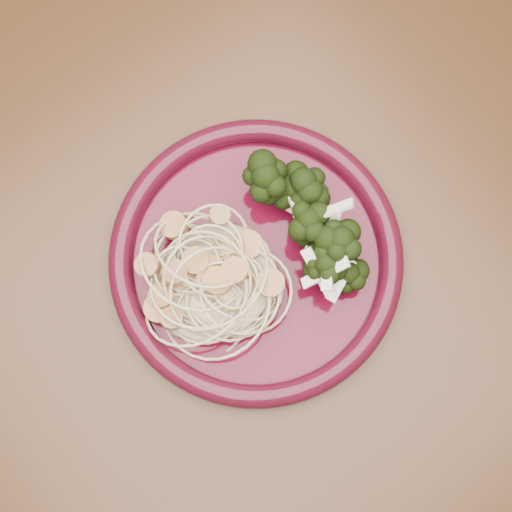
% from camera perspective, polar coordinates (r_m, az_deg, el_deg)
% --- Properties ---
extents(dining_table, '(1.20, 0.80, 0.75)m').
position_cam_1_polar(dining_table, '(0.73, -7.57, -4.89)').
color(dining_table, '#472814').
rests_on(dining_table, ground).
extents(dinner_plate, '(0.29, 0.29, 0.02)m').
position_cam_1_polar(dinner_plate, '(0.63, 0.00, -0.21)').
color(dinner_plate, '#460617').
rests_on(dinner_plate, dining_table).
extents(spaghetti_pile, '(0.13, 0.12, 0.03)m').
position_cam_1_polar(spaghetti_pile, '(0.62, -3.49, -1.88)').
color(spaghetti_pile, '#CABB8C').
rests_on(spaghetti_pile, dinner_plate).
extents(scallop_cluster, '(0.14, 0.14, 0.04)m').
position_cam_1_polar(scallop_cluster, '(0.58, -3.69, -1.27)').
color(scallop_cluster, '#BD7C41').
rests_on(scallop_cluster, spaghetti_pile).
extents(broccoli_pile, '(0.10, 0.14, 0.05)m').
position_cam_1_polar(broccoli_pile, '(0.62, 4.27, 2.45)').
color(broccoli_pile, black).
rests_on(broccoli_pile, dinner_plate).
extents(onion_garnish, '(0.07, 0.09, 0.05)m').
position_cam_1_polar(onion_garnish, '(0.59, 4.47, 3.17)').
color(onion_garnish, '#F3F0CD').
rests_on(onion_garnish, broccoli_pile).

